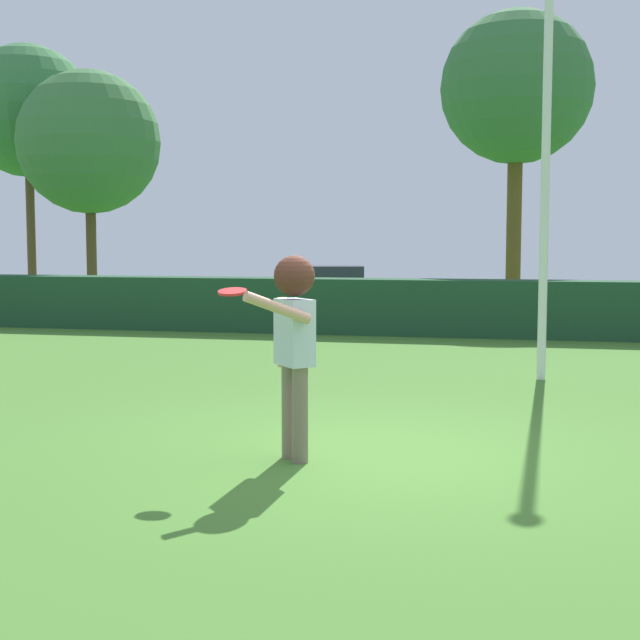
{
  "coord_description": "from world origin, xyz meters",
  "views": [
    {
      "loc": [
        1.34,
        -7.89,
        1.93
      ],
      "look_at": [
        -0.59,
        0.61,
        1.15
      ],
      "focal_mm": 50.37,
      "sensor_mm": 36.0,
      "label": 1
    }
  ],
  "objects_px": {
    "maple_tree": "(517,89)",
    "willow_tree": "(89,143)",
    "lamppost": "(546,138)",
    "parked_car_green": "(321,287)",
    "person": "(294,329)",
    "frisbee": "(232,292)",
    "birch_tree": "(28,112)"
  },
  "relations": [
    {
      "from": "maple_tree",
      "to": "willow_tree",
      "type": "bearing_deg",
      "value": -166.39
    },
    {
      "from": "lamppost",
      "to": "parked_car_green",
      "type": "relative_size",
      "value": 1.33
    },
    {
      "from": "person",
      "to": "willow_tree",
      "type": "height_order",
      "value": "willow_tree"
    },
    {
      "from": "maple_tree",
      "to": "frisbee",
      "type": "bearing_deg",
      "value": -96.48
    },
    {
      "from": "frisbee",
      "to": "parked_car_green",
      "type": "bearing_deg",
      "value": 100.0
    },
    {
      "from": "person",
      "to": "maple_tree",
      "type": "height_order",
      "value": "maple_tree"
    },
    {
      "from": "frisbee",
      "to": "willow_tree",
      "type": "xyz_separation_m",
      "value": [
        -9.56,
        16.12,
        3.17
      ]
    },
    {
      "from": "person",
      "to": "lamppost",
      "type": "distance_m",
      "value": 6.04
    },
    {
      "from": "parked_car_green",
      "to": "maple_tree",
      "type": "bearing_deg",
      "value": 32.83
    },
    {
      "from": "person",
      "to": "lamppost",
      "type": "height_order",
      "value": "lamppost"
    },
    {
      "from": "birch_tree",
      "to": "person",
      "type": "bearing_deg",
      "value": -53.72
    },
    {
      "from": "person",
      "to": "parked_car_green",
      "type": "xyz_separation_m",
      "value": [
        -3.29,
        15.65,
        -0.48
      ]
    },
    {
      "from": "frisbee",
      "to": "maple_tree",
      "type": "height_order",
      "value": "maple_tree"
    },
    {
      "from": "lamppost",
      "to": "parked_car_green",
      "type": "height_order",
      "value": "lamppost"
    },
    {
      "from": "person",
      "to": "willow_tree",
      "type": "distance_m",
      "value": 19.22
    },
    {
      "from": "willow_tree",
      "to": "frisbee",
      "type": "bearing_deg",
      "value": -59.34
    },
    {
      "from": "frisbee",
      "to": "lamppost",
      "type": "height_order",
      "value": "lamppost"
    },
    {
      "from": "willow_tree",
      "to": "parked_car_green",
      "type": "bearing_deg",
      "value": -2.95
    },
    {
      "from": "maple_tree",
      "to": "birch_tree",
      "type": "distance_m",
      "value": 14.53
    },
    {
      "from": "birch_tree",
      "to": "willow_tree",
      "type": "bearing_deg",
      "value": -28.05
    },
    {
      "from": "frisbee",
      "to": "maple_tree",
      "type": "relative_size",
      "value": 0.03
    },
    {
      "from": "maple_tree",
      "to": "birch_tree",
      "type": "xyz_separation_m",
      "value": [
        -14.46,
        -1.37,
        -0.37
      ]
    },
    {
      "from": "frisbee",
      "to": "lamppost",
      "type": "relative_size",
      "value": 0.04
    },
    {
      "from": "lamppost",
      "to": "parked_car_green",
      "type": "distance_m",
      "value": 12.09
    },
    {
      "from": "frisbee",
      "to": "lamppost",
      "type": "xyz_separation_m",
      "value": [
        2.71,
        5.32,
        1.82
      ]
    },
    {
      "from": "frisbee",
      "to": "maple_tree",
      "type": "xyz_separation_m",
      "value": [
        2.15,
        18.96,
        4.69
      ]
    },
    {
      "from": "lamppost",
      "to": "person",
      "type": "bearing_deg",
      "value": -112.95
    },
    {
      "from": "parked_car_green",
      "to": "birch_tree",
      "type": "bearing_deg",
      "value": 169.21
    },
    {
      "from": "maple_tree",
      "to": "person",
      "type": "bearing_deg",
      "value": -94.98
    },
    {
      "from": "parked_car_green",
      "to": "birch_tree",
      "type": "distance_m",
      "value": 10.97
    },
    {
      "from": "frisbee",
      "to": "parked_car_green",
      "type": "distance_m",
      "value": 16.04
    },
    {
      "from": "lamppost",
      "to": "willow_tree",
      "type": "bearing_deg",
      "value": 138.64
    }
  ]
}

